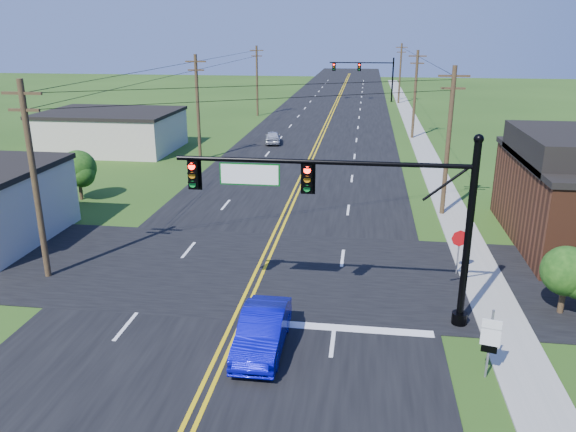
# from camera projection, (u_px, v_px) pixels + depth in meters

# --- Properties ---
(road_main) EXTENTS (16.00, 220.00, 0.04)m
(road_main) POSITION_uv_depth(u_px,v_px,m) (321.00, 133.00, 62.52)
(road_main) COLOR black
(road_main) RESTS_ON ground
(road_cross) EXTENTS (70.00, 10.00, 0.04)m
(road_cross) POSITION_uv_depth(u_px,v_px,m) (257.00, 270.00, 26.80)
(road_cross) COLOR black
(road_cross) RESTS_ON ground
(sidewalk) EXTENTS (2.00, 160.00, 0.08)m
(sidewalk) POSITION_uv_depth(u_px,v_px,m) (426.00, 154.00, 51.75)
(sidewalk) COLOR gray
(sidewalk) RESTS_ON ground
(signal_mast_main) EXTENTS (11.30, 0.60, 7.48)m
(signal_mast_main) POSITION_uv_depth(u_px,v_px,m) (348.00, 204.00, 20.98)
(signal_mast_main) COLOR black
(signal_mast_main) RESTS_ON ground
(signal_mast_far) EXTENTS (10.98, 0.60, 7.48)m
(signal_mast_far) POSITION_uv_depth(u_px,v_px,m) (365.00, 72.00, 88.71)
(signal_mast_far) COLOR black
(signal_mast_far) RESTS_ON ground
(cream_bldg_far) EXTENTS (12.20, 9.20, 3.70)m
(cream_bldg_far) POSITION_uv_depth(u_px,v_px,m) (111.00, 131.00, 53.12)
(cream_bldg_far) COLOR beige
(cream_bldg_far) RESTS_ON ground
(utility_pole_left_a) EXTENTS (1.80, 0.28, 9.00)m
(utility_pole_left_a) POSITION_uv_depth(u_px,v_px,m) (34.00, 178.00, 24.67)
(utility_pole_left_a) COLOR #3A271A
(utility_pole_left_a) RESTS_ON ground
(utility_pole_left_b) EXTENTS (1.80, 0.28, 9.00)m
(utility_pole_left_b) POSITION_uv_depth(u_px,v_px,m) (198.00, 106.00, 48.17)
(utility_pole_left_b) COLOR #3A271A
(utility_pole_left_b) RESTS_ON ground
(utility_pole_left_c) EXTENTS (1.80, 0.28, 9.00)m
(utility_pole_left_c) POSITION_uv_depth(u_px,v_px,m) (257.00, 80.00, 73.55)
(utility_pole_left_c) COLOR #3A271A
(utility_pole_left_c) RESTS_ON ground
(utility_pole_right_a) EXTENTS (1.80, 0.28, 9.00)m
(utility_pole_right_a) POSITION_uv_depth(u_px,v_px,m) (448.00, 139.00, 33.44)
(utility_pole_right_a) COLOR #3A271A
(utility_pole_right_a) RESTS_ON ground
(utility_pole_right_b) EXTENTS (1.80, 0.28, 9.00)m
(utility_pole_right_b) POSITION_uv_depth(u_px,v_px,m) (415.00, 93.00, 57.88)
(utility_pole_right_b) COLOR #3A271A
(utility_pole_right_b) RESTS_ON ground
(utility_pole_right_c) EXTENTS (1.80, 0.28, 9.00)m
(utility_pole_right_c) POSITION_uv_depth(u_px,v_px,m) (400.00, 72.00, 86.08)
(utility_pole_right_c) COLOR #3A271A
(utility_pole_right_c) RESTS_ON ground
(tree_right_back) EXTENTS (3.00, 3.00, 4.10)m
(tree_right_back) POSITION_uv_depth(u_px,v_px,m) (534.00, 162.00, 37.07)
(tree_right_back) COLOR #3A271A
(tree_right_back) RESTS_ON ground
(shrub_corner) EXTENTS (2.00, 2.00, 2.86)m
(shrub_corner) POSITION_uv_depth(u_px,v_px,m) (567.00, 271.00, 22.18)
(shrub_corner) COLOR #3A271A
(shrub_corner) RESTS_ON ground
(tree_left) EXTENTS (2.40, 2.40, 3.37)m
(tree_left) POSITION_uv_depth(u_px,v_px,m) (78.00, 168.00, 37.34)
(tree_left) COLOR #3A271A
(tree_left) RESTS_ON ground
(blue_car) EXTENTS (1.54, 4.41, 1.45)m
(blue_car) POSITION_uv_depth(u_px,v_px,m) (262.00, 332.00, 19.93)
(blue_car) COLOR #0808AF
(blue_car) RESTS_ON ground
(distant_car) EXTENTS (1.99, 3.87, 1.26)m
(distant_car) POSITION_uv_depth(u_px,v_px,m) (273.00, 138.00, 56.38)
(distant_car) COLOR silver
(distant_car) RESTS_ON ground
(route_sign) EXTENTS (0.61, 0.17, 2.47)m
(route_sign) POSITION_uv_depth(u_px,v_px,m) (490.00, 339.00, 18.10)
(route_sign) COLOR slate
(route_sign) RESTS_ON ground
(stop_sign) EXTENTS (0.78, 0.20, 2.21)m
(stop_sign) POSITION_uv_depth(u_px,v_px,m) (459.00, 243.00, 25.85)
(stop_sign) COLOR slate
(stop_sign) RESTS_ON ground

